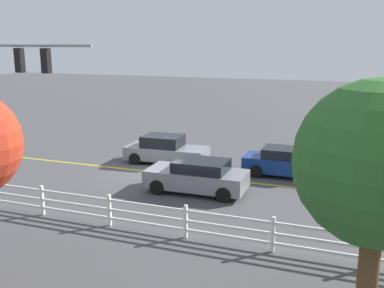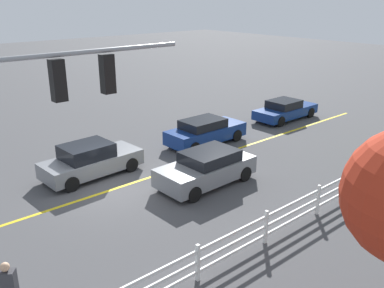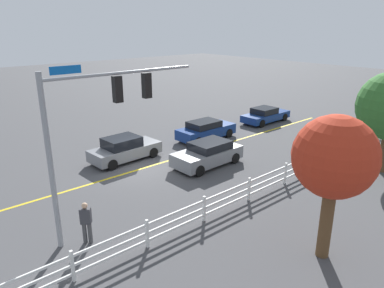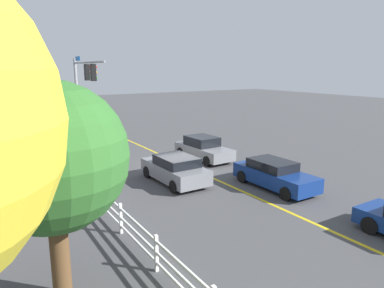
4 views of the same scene
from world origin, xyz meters
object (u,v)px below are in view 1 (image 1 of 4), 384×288
(tree_1, at_px, (378,164))
(car_0, at_px, (290,163))
(car_3, at_px, (166,150))
(car_1, at_px, (197,176))

(tree_1, bearing_deg, car_0, -72.58)
(car_3, xyz_separation_m, tree_1, (-10.07, 11.10, 3.03))
(car_1, height_order, car_3, car_3)
(car_0, height_order, car_3, car_3)
(car_0, bearing_deg, tree_1, -72.74)
(car_0, distance_m, tree_1, 11.86)
(tree_1, bearing_deg, car_1, -46.43)
(car_1, xyz_separation_m, car_3, (3.26, -3.94, 0.00))
(car_0, relative_size, car_3, 1.01)
(car_3, relative_size, tree_1, 0.79)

